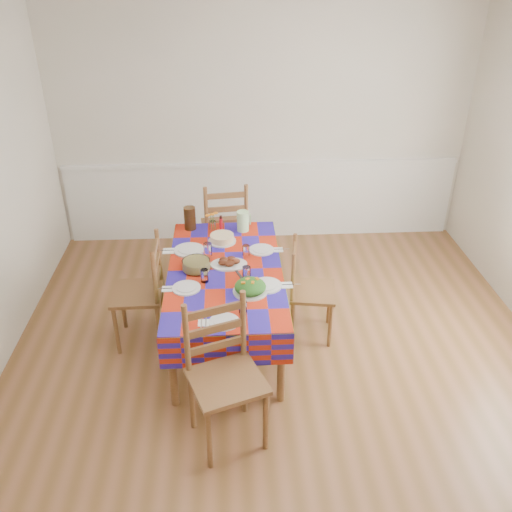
{
  "coord_description": "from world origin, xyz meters",
  "views": [
    {
      "loc": [
        -0.39,
        -3.25,
        2.97
      ],
      "look_at": [
        -0.19,
        0.34,
        0.93
      ],
      "focal_mm": 38.0,
      "sensor_mm": 36.0,
      "label": 1
    }
  ],
  "objects_px": {
    "green_pitcher": "(243,221)",
    "chair_left": "(143,293)",
    "chair_far": "(225,229)",
    "tea_pitcher": "(190,218)",
    "meat_platter": "(229,263)",
    "dining_table": "(225,277)",
    "chair_near": "(224,376)",
    "chair_right": "(308,291)"
  },
  "relations": [
    {
      "from": "green_pitcher",
      "to": "chair_near",
      "type": "bearing_deg",
      "value": -95.99
    },
    {
      "from": "green_pitcher",
      "to": "tea_pitcher",
      "type": "relative_size",
      "value": 0.88
    },
    {
      "from": "green_pitcher",
      "to": "chair_near",
      "type": "relative_size",
      "value": 0.18
    },
    {
      "from": "meat_platter",
      "to": "chair_far",
      "type": "bearing_deg",
      "value": 91.46
    },
    {
      "from": "chair_near",
      "to": "chair_far",
      "type": "distance_m",
      "value": 2.19
    },
    {
      "from": "green_pitcher",
      "to": "tea_pitcher",
      "type": "height_order",
      "value": "tea_pitcher"
    },
    {
      "from": "chair_near",
      "to": "chair_left",
      "type": "height_order",
      "value": "chair_near"
    },
    {
      "from": "green_pitcher",
      "to": "chair_far",
      "type": "distance_m",
      "value": 0.51
    },
    {
      "from": "green_pitcher",
      "to": "chair_far",
      "type": "relative_size",
      "value": 0.19
    },
    {
      "from": "tea_pitcher",
      "to": "dining_table",
      "type": "bearing_deg",
      "value": -67.31
    },
    {
      "from": "green_pitcher",
      "to": "chair_left",
      "type": "distance_m",
      "value": 1.15
    },
    {
      "from": "tea_pitcher",
      "to": "chair_left",
      "type": "relative_size",
      "value": 0.22
    },
    {
      "from": "chair_near",
      "to": "chair_right",
      "type": "distance_m",
      "value": 1.32
    },
    {
      "from": "dining_table",
      "to": "chair_far",
      "type": "distance_m",
      "value": 1.1
    },
    {
      "from": "chair_far",
      "to": "chair_left",
      "type": "xyz_separation_m",
      "value": [
        -0.7,
        -1.1,
        -0.03
      ]
    },
    {
      "from": "meat_platter",
      "to": "chair_far",
      "type": "relative_size",
      "value": 0.3
    },
    {
      "from": "meat_platter",
      "to": "chair_right",
      "type": "relative_size",
      "value": 0.34
    },
    {
      "from": "meat_platter",
      "to": "green_pitcher",
      "type": "height_order",
      "value": "green_pitcher"
    },
    {
      "from": "dining_table",
      "to": "chair_near",
      "type": "height_order",
      "value": "chair_near"
    },
    {
      "from": "meat_platter",
      "to": "green_pitcher",
      "type": "relative_size",
      "value": 1.6
    },
    {
      "from": "green_pitcher",
      "to": "chair_left",
      "type": "height_order",
      "value": "chair_left"
    },
    {
      "from": "green_pitcher",
      "to": "tea_pitcher",
      "type": "distance_m",
      "value": 0.5
    },
    {
      "from": "dining_table",
      "to": "chair_near",
      "type": "bearing_deg",
      "value": -90.86
    },
    {
      "from": "green_pitcher",
      "to": "chair_left",
      "type": "relative_size",
      "value": 0.2
    },
    {
      "from": "chair_near",
      "to": "chair_far",
      "type": "xyz_separation_m",
      "value": [
        0.02,
        2.19,
        -0.01
      ]
    },
    {
      "from": "chair_far",
      "to": "chair_left",
      "type": "height_order",
      "value": "chair_far"
    },
    {
      "from": "chair_near",
      "to": "dining_table",
      "type": "bearing_deg",
      "value": 69.17
    },
    {
      "from": "dining_table",
      "to": "chair_near",
      "type": "distance_m",
      "value": 1.1
    },
    {
      "from": "chair_right",
      "to": "green_pitcher",
      "type": "bearing_deg",
      "value": 45.65
    },
    {
      "from": "chair_left",
      "to": "chair_far",
      "type": "bearing_deg",
      "value": 146.85
    },
    {
      "from": "meat_platter",
      "to": "green_pitcher",
      "type": "distance_m",
      "value": 0.66
    },
    {
      "from": "dining_table",
      "to": "green_pitcher",
      "type": "distance_m",
      "value": 0.74
    },
    {
      "from": "meat_platter",
      "to": "chair_near",
      "type": "distance_m",
      "value": 1.18
    },
    {
      "from": "tea_pitcher",
      "to": "chair_right",
      "type": "relative_size",
      "value": 0.24
    },
    {
      "from": "meat_platter",
      "to": "chair_far",
      "type": "xyz_separation_m",
      "value": [
        -0.03,
        1.03,
        -0.2
      ]
    },
    {
      "from": "dining_table",
      "to": "meat_platter",
      "type": "bearing_deg",
      "value": 64.69
    },
    {
      "from": "chair_left",
      "to": "green_pitcher",
      "type": "bearing_deg",
      "value": 128.42
    },
    {
      "from": "chair_far",
      "to": "chair_left",
      "type": "relative_size",
      "value": 1.06
    },
    {
      "from": "chair_far",
      "to": "chair_near",
      "type": "bearing_deg",
      "value": 83.13
    },
    {
      "from": "chair_far",
      "to": "meat_platter",
      "type": "bearing_deg",
      "value": 85.16
    },
    {
      "from": "chair_near",
      "to": "chair_left",
      "type": "distance_m",
      "value": 1.29
    },
    {
      "from": "chair_near",
      "to": "chair_left",
      "type": "xyz_separation_m",
      "value": [
        -0.68,
        1.1,
        -0.04
      ]
    }
  ]
}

